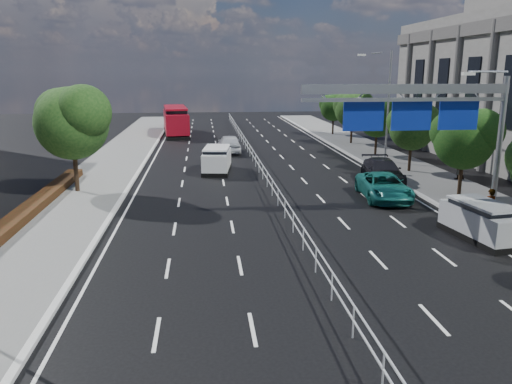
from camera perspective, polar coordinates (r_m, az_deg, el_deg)
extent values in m
plane|color=black|center=(15.79, 10.11, -14.64)|extent=(160.00, 160.00, 0.00)
cube|color=silver|center=(15.97, -23.98, -15.05)|extent=(0.25, 140.00, 0.15)
cube|color=silver|center=(36.61, 0.46, 3.56)|extent=(0.05, 85.00, 0.05)
cube|color=silver|center=(36.69, 0.46, 2.86)|extent=(0.05, 85.00, 0.05)
cylinder|color=gray|center=(27.83, 26.00, 4.38)|extent=(0.28, 0.28, 7.20)
cube|color=gray|center=(25.26, 16.86, 11.21)|extent=(10.20, 0.25, 0.45)
cube|color=gray|center=(25.28, 16.79, 10.09)|extent=(10.20, 0.18, 0.18)
cylinder|color=gray|center=(27.04, 25.01, 12.37)|extent=(2.00, 0.10, 0.10)
cube|color=silver|center=(26.55, 23.09, 12.33)|extent=(0.60, 0.25, 0.15)
cube|color=navy|center=(26.70, 22.12, 8.10)|extent=(2.00, 0.08, 1.40)
cube|color=white|center=(26.74, 22.07, 8.11)|extent=(1.80, 0.02, 1.20)
cube|color=navy|center=(25.66, 17.34, 8.30)|extent=(2.00, 0.08, 1.40)
cube|color=white|center=(25.71, 17.30, 8.31)|extent=(1.80, 0.02, 1.20)
cube|color=navy|center=(24.81, 12.19, 8.44)|extent=(2.00, 0.08, 1.40)
cube|color=white|center=(24.86, 12.15, 8.45)|extent=(1.80, 0.02, 1.20)
cylinder|color=gray|center=(42.14, 14.86, 9.24)|extent=(0.16, 0.16, 9.00)
cylinder|color=gray|center=(41.65, 13.63, 15.19)|extent=(0.10, 2.40, 0.10)
cube|color=silver|center=(41.27, 11.99, 15.08)|extent=(0.60, 0.25, 0.15)
cube|color=#4C4947|center=(41.21, 25.77, 16.79)|extent=(0.40, 36.00, 1.00)
cylinder|color=black|center=(32.78, -19.93, 2.87)|extent=(0.28, 0.28, 3.50)
sphere|color=#153611|center=(32.43, -20.30, 7.36)|extent=(4.40, 4.40, 4.40)
sphere|color=#153611|center=(31.53, -19.13, 8.58)|extent=(3.30, 3.30, 3.30)
sphere|color=#153611|center=(33.21, -21.41, 8.37)|extent=(3.08, 3.08, 3.08)
cylinder|color=black|center=(32.31, 22.35, 1.88)|extent=(0.22, 0.22, 2.80)
sphere|color=#0F330E|center=(31.99, 22.69, 5.51)|extent=(3.50, 3.50, 3.50)
sphere|color=#0F330E|center=(31.82, 24.34, 6.33)|extent=(2.62, 2.62, 2.62)
sphere|color=#0F330E|center=(32.11, 21.35, 6.47)|extent=(2.45, 2.45, 2.45)
cylinder|color=black|center=(38.96, 17.19, 4.08)|extent=(0.22, 0.22, 2.70)
sphere|color=#153611|center=(38.70, 17.40, 7.00)|extent=(3.30, 3.30, 3.30)
sphere|color=#153611|center=(38.46, 18.66, 7.68)|extent=(2.48, 2.48, 2.47)
sphere|color=#153611|center=(38.89, 16.37, 7.74)|extent=(2.31, 2.31, 2.31)
cylinder|color=black|center=(45.87, 13.55, 5.65)|extent=(0.21, 0.21, 2.65)
sphere|color=#0F330E|center=(45.65, 13.68, 8.08)|extent=(3.20, 3.20, 3.20)
sphere|color=#0F330E|center=(45.38, 14.69, 8.66)|extent=(2.40, 2.40, 2.40)
sphere|color=#0F330E|center=(45.88, 12.85, 8.69)|extent=(2.24, 2.24, 2.24)
cylinder|color=black|center=(52.93, 10.86, 6.92)|extent=(0.23, 0.23, 2.85)
sphere|color=#153611|center=(52.73, 10.96, 9.19)|extent=(3.60, 3.60, 3.60)
sphere|color=#153611|center=(52.39, 11.93, 9.74)|extent=(2.70, 2.70, 2.70)
sphere|color=#153611|center=(53.04, 10.15, 9.74)|extent=(2.52, 2.52, 2.52)
cylinder|color=black|center=(60.11, 8.79, 7.66)|extent=(0.21, 0.21, 2.60)
sphere|color=#0F330E|center=(59.95, 8.86, 9.49)|extent=(3.10, 3.10, 3.10)
sphere|color=#0F330E|center=(59.63, 9.57, 9.94)|extent=(2.32, 2.33, 2.32)
sphere|color=#0F330E|center=(60.23, 8.25, 9.93)|extent=(2.17, 2.17, 2.17)
cube|color=black|center=(37.82, -4.47, 2.54)|extent=(2.42, 4.58, 0.31)
cube|color=white|center=(37.68, -4.49, 3.67)|extent=(2.37, 4.49, 1.29)
cube|color=black|center=(37.57, -4.51, 4.64)|extent=(2.07, 3.28, 0.57)
cube|color=white|center=(37.53, -4.52, 5.07)|extent=(2.18, 3.54, 0.11)
cylinder|color=black|center=(36.49, -5.90, 2.37)|extent=(0.35, 0.67, 0.64)
cylinder|color=black|center=(36.34, -3.46, 2.36)|extent=(0.35, 0.67, 0.64)
cylinder|color=black|center=(39.25, -5.41, 3.18)|extent=(0.35, 0.67, 0.64)
cylinder|color=black|center=(39.11, -3.14, 3.18)|extent=(0.35, 0.67, 0.64)
cube|color=black|center=(61.11, -9.12, 6.67)|extent=(3.67, 11.23, 0.33)
cube|color=maroon|center=(60.96, -9.17, 8.00)|extent=(3.60, 11.01, 2.24)
cube|color=black|center=(60.86, -9.21, 9.05)|extent=(3.10, 7.98, 0.99)
cube|color=maroon|center=(60.82, -9.23, 9.51)|extent=(3.27, 8.64, 0.20)
cylinder|color=black|center=(57.51, -10.04, 6.38)|extent=(0.35, 0.70, 0.68)
cylinder|color=black|center=(57.61, -7.88, 6.48)|extent=(0.35, 0.70, 0.68)
cylinder|color=black|center=(64.60, -10.24, 7.16)|extent=(0.35, 0.70, 0.68)
cylinder|color=black|center=(64.69, -8.31, 7.24)|extent=(0.35, 0.70, 0.68)
imported|color=silver|center=(46.82, -3.06, 5.56)|extent=(2.07, 4.95, 1.67)
imported|color=black|center=(70.29, -9.31, 7.98)|extent=(1.75, 4.20, 1.35)
cube|color=black|center=(24.90, 24.24, -4.60)|extent=(2.30, 4.34, 0.28)
cube|color=#A4A7AB|center=(24.71, 24.39, -3.09)|extent=(2.25, 4.25, 1.17)
cube|color=black|center=(24.56, 24.53, -1.78)|extent=(1.96, 3.11, 0.52)
cube|color=#A4A7AB|center=(24.50, 24.59, -1.20)|extent=(2.06, 3.36, 0.10)
cylinder|color=black|center=(23.43, 24.86, -5.39)|extent=(0.32, 0.61, 0.58)
cylinder|color=black|center=(25.45, 21.15, -3.57)|extent=(0.32, 0.61, 0.58)
cylinder|color=black|center=(26.30, 23.75, -3.28)|extent=(0.32, 0.61, 0.58)
imported|color=#15615B|center=(30.56, 14.40, 0.61)|extent=(2.95, 5.59, 1.50)
imported|color=black|center=(35.15, 14.27, 2.35)|extent=(2.79, 5.63, 1.57)
imported|color=gray|center=(26.65, 25.12, -1.53)|extent=(0.68, 0.46, 1.80)
imported|color=gray|center=(37.17, 22.17, 2.74)|extent=(0.94, 0.78, 1.78)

